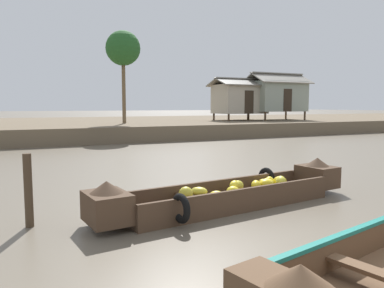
{
  "coord_description": "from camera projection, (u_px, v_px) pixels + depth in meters",
  "views": [
    {
      "loc": [
        -4.18,
        -2.11,
        2.07
      ],
      "look_at": [
        0.17,
        7.1,
        1.03
      ],
      "focal_mm": 35.0,
      "sensor_mm": 36.0,
      "label": 1
    }
  ],
  "objects": [
    {
      "name": "palm_tree_near",
      "position": [
        123.0,
        49.0,
        24.31
      ],
      "size": [
        2.25,
        2.25,
        6.02
      ],
      "color": "brown",
      "rests_on": "riverbank_strip"
    },
    {
      "name": "banana_boat",
      "position": [
        233.0,
        193.0,
        7.71
      ],
      "size": [
        6.0,
        2.09,
        0.82
      ],
      "color": "#473323",
      "rests_on": "ground"
    },
    {
      "name": "stilt_house_mid_left",
      "position": [
        239.0,
        98.0,
        30.26
      ],
      "size": [
        4.51,
        3.27,
        3.4
      ],
      "color": "#4C3826",
      "rests_on": "riverbank_strip"
    },
    {
      "name": "riverbank_strip",
      "position": [
        76.0,
        127.0,
        28.9
      ],
      "size": [
        160.0,
        20.0,
        0.91
      ],
      "primitive_type": "cube",
      "color": "brown",
      "rests_on": "ground"
    },
    {
      "name": "mooring_post",
      "position": [
        28.0,
        191.0,
        6.37
      ],
      "size": [
        0.14,
        0.14,
        1.27
      ],
      "primitive_type": "cylinder",
      "color": "#423323",
      "rests_on": "ground"
    },
    {
      "name": "ground_plane",
      "position": [
        152.0,
        166.0,
        12.88
      ],
      "size": [
        300.0,
        300.0,
        0.0
      ],
      "primitive_type": "plane",
      "color": "#665B4C"
    },
    {
      "name": "stilt_house_mid_right",
      "position": [
        277.0,
        96.0,
        30.98
      ],
      "size": [
        5.09,
        3.29,
        3.88
      ],
      "color": "#4C3826",
      "rests_on": "riverbank_strip"
    }
  ]
}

